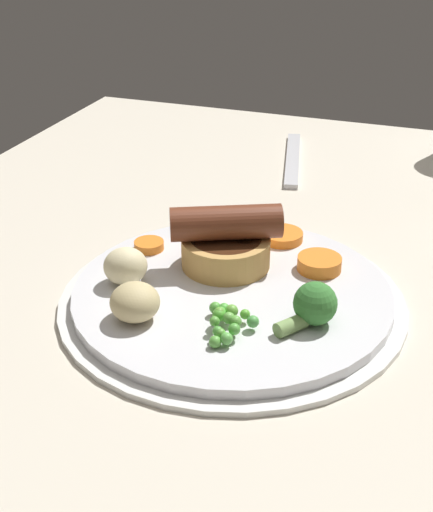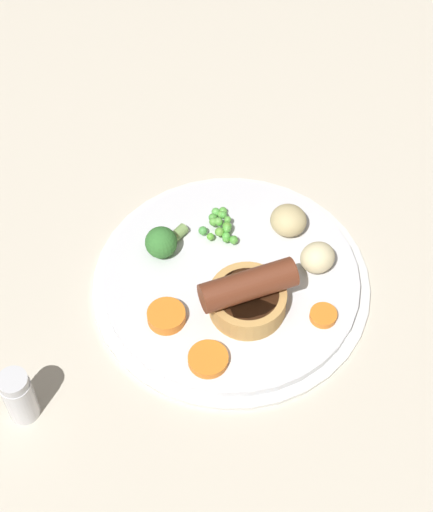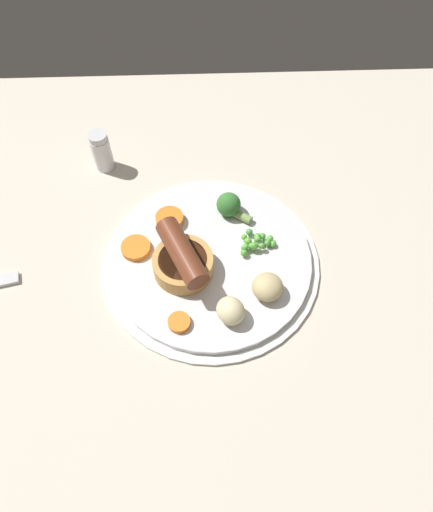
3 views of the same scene
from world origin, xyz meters
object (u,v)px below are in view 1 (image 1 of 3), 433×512
(carrot_slice_1, at_px, (319,264))
(fork, at_px, (293,159))
(carrot_slice_3, at_px, (282,236))
(dinner_plate, at_px, (232,297))
(pea_pile, at_px, (226,319))
(potato_chunk_2, at_px, (125,266))
(potato_chunk_0, at_px, (135,302))
(carrot_slice_2, at_px, (149,245))
(broccoli_floret_near, at_px, (313,305))
(sausage_pudding, at_px, (226,242))

(carrot_slice_1, distance_m, fork, 0.30)
(carrot_slice_1, xyz_separation_m, carrot_slice_3, (-0.04, -0.04, -0.00))
(carrot_slice_3, bearing_deg, dinner_plate, -8.80)
(pea_pile, relative_size, potato_chunk_2, 1.34)
(fork, bearing_deg, potato_chunk_0, -15.88)
(carrot_slice_2, distance_m, fork, 0.30)
(dinner_plate, bearing_deg, carrot_slice_1, 132.63)
(broccoli_floret_near, bearing_deg, carrot_slice_1, 44.47)
(potato_chunk_2, height_order, carrot_slice_3, potato_chunk_2)
(broccoli_floret_near, distance_m, fork, 0.38)
(broccoli_floret_near, xyz_separation_m, carrot_slice_1, (-0.08, -0.01, -0.01))
(dinner_plate, xyz_separation_m, fork, (-0.34, -0.04, -0.00))
(carrot_slice_3, bearing_deg, carrot_slice_2, -62.02)
(pea_pile, height_order, potato_chunk_2, potato_chunk_2)
(sausage_pudding, xyz_separation_m, broccoli_floret_near, (0.06, 0.09, -0.01))
(carrot_slice_2, bearing_deg, carrot_slice_3, 117.98)
(potato_chunk_0, xyz_separation_m, carrot_slice_3, (-0.17, 0.07, -0.01))
(dinner_plate, distance_m, carrot_slice_2, 0.10)
(potato_chunk_0, bearing_deg, broccoli_floret_near, 106.84)
(dinner_plate, bearing_deg, carrot_slice_3, 171.20)
(carrot_slice_2, height_order, carrot_slice_3, same)
(broccoli_floret_near, xyz_separation_m, carrot_slice_2, (-0.07, -0.17, -0.01))
(potato_chunk_0, relative_size, carrot_slice_2, 1.43)
(potato_chunk_0, xyz_separation_m, carrot_slice_1, (-0.12, 0.12, -0.01))
(sausage_pudding, bearing_deg, broccoli_floret_near, -59.94)
(carrot_slice_2, xyz_separation_m, carrot_slice_3, (-0.06, 0.11, 0.00))
(dinner_plate, height_order, carrot_slice_2, carrot_slice_2)
(broccoli_floret_near, distance_m, carrot_slice_1, 0.09)
(dinner_plate, relative_size, carrot_slice_2, 10.55)
(potato_chunk_0, height_order, potato_chunk_2, potato_chunk_2)
(pea_pile, distance_m, carrot_slice_2, 0.15)
(dinner_plate, xyz_separation_m, carrot_slice_2, (-0.04, -0.09, 0.01))
(potato_chunk_2, relative_size, carrot_slice_2, 1.35)
(carrot_slice_1, bearing_deg, sausage_pudding, -76.15)
(potato_chunk_0, distance_m, carrot_slice_2, 0.12)
(dinner_plate, bearing_deg, broccoli_floret_near, 68.97)
(broccoli_floret_near, xyz_separation_m, fork, (-0.37, -0.11, -0.03))
(dinner_plate, xyz_separation_m, sausage_pudding, (-0.04, -0.02, 0.03))
(sausage_pudding, xyz_separation_m, potato_chunk_2, (0.06, -0.07, -0.01))
(pea_pile, xyz_separation_m, potato_chunk_0, (0.01, -0.07, 0.01))
(dinner_plate, height_order, potato_chunk_2, potato_chunk_2)
(carrot_slice_3, bearing_deg, broccoli_floret_near, 24.44)
(potato_chunk_2, height_order, carrot_slice_1, potato_chunk_2)
(sausage_pudding, height_order, fork, sausage_pudding)
(pea_pile, relative_size, fork, 0.27)
(broccoli_floret_near, xyz_separation_m, potato_chunk_0, (0.04, -0.13, -0.00))
(sausage_pudding, distance_m, broccoli_floret_near, 0.11)
(broccoli_floret_near, xyz_separation_m, carrot_slice_3, (-0.13, -0.06, -0.01))
(sausage_pudding, xyz_separation_m, carrot_slice_2, (-0.01, -0.08, -0.02))
(dinner_plate, distance_m, sausage_pudding, 0.05)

